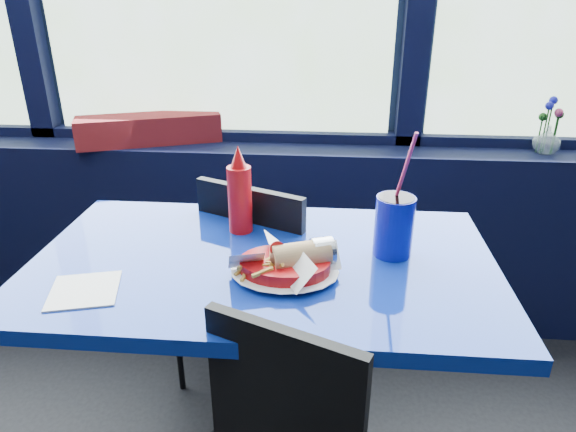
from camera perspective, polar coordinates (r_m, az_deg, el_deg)
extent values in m
cube|color=black|center=(2.31, -7.19, -1.65)|extent=(5.00, 0.26, 0.80)
cube|color=black|center=(2.24, -7.32, 8.73)|extent=(4.80, 0.08, 0.06)
cylinder|color=black|center=(1.58, -2.46, -17.90)|extent=(0.12, 0.12, 0.68)
cube|color=navy|center=(1.35, -2.76, -5.50)|extent=(1.20, 0.70, 0.04)
cube|color=black|center=(1.12, -0.48, -20.76)|extent=(0.33, 0.16, 0.40)
cube|color=black|center=(1.87, -5.45, -7.66)|extent=(0.51, 0.51, 0.04)
cube|color=black|center=(1.60, -4.15, -3.95)|extent=(0.35, 0.18, 0.42)
cylinder|color=black|center=(2.04, 1.42, -11.91)|extent=(0.02, 0.02, 0.40)
cylinder|color=black|center=(1.82, -3.68, -17.28)|extent=(0.02, 0.02, 0.40)
cylinder|color=black|center=(2.18, -6.42, -9.36)|extent=(0.02, 0.02, 0.40)
cylinder|color=black|center=(1.98, -12.08, -13.87)|extent=(0.02, 0.02, 0.40)
cube|color=maroon|center=(2.23, -15.12, 9.32)|extent=(0.59, 0.34, 0.12)
imported|color=silver|center=(2.25, 26.83, 7.53)|extent=(0.13, 0.13, 0.10)
cylinder|color=#1E5919|center=(2.24, 26.58, 8.38)|extent=(0.01, 0.01, 0.17)
sphere|color=#2123C5|center=(2.22, 27.06, 10.86)|extent=(0.03, 0.03, 0.03)
cylinder|color=#1E5919|center=(2.24, 27.44, 7.94)|extent=(0.01, 0.01, 0.15)
sphere|color=#E34278|center=(2.23, 27.88, 10.13)|extent=(0.03, 0.03, 0.03)
cylinder|color=#1E5919|center=(2.26, 26.88, 8.67)|extent=(0.01, 0.01, 0.19)
sphere|color=#2123C5|center=(2.24, 27.41, 11.34)|extent=(0.03, 0.03, 0.03)
cylinder|color=#1E5919|center=(2.25, 26.10, 7.93)|extent=(0.01, 0.01, 0.13)
sphere|color=#1E5919|center=(2.23, 26.47, 9.83)|extent=(0.03, 0.03, 0.03)
cylinder|color=#1E5919|center=(2.27, 27.53, 7.90)|extent=(0.01, 0.01, 0.14)
sphere|color=#1E5919|center=(2.25, 27.94, 9.93)|extent=(0.03, 0.03, 0.03)
cylinder|color=#A90B0D|center=(1.26, -0.37, -5.75)|extent=(0.24, 0.24, 0.04)
cylinder|color=white|center=(1.26, -0.37, -6.12)|extent=(0.23, 0.23, 0.00)
cylinder|color=silver|center=(1.27, 3.82, -4.08)|extent=(0.07, 0.09, 0.07)
sphere|color=brown|center=(1.23, -0.83, -4.74)|extent=(0.05, 0.05, 0.05)
cylinder|color=#B41413|center=(1.23, -1.20, -3.76)|extent=(0.05, 0.05, 0.01)
cylinder|color=#A90B0D|center=(1.46, -5.36, 1.83)|extent=(0.07, 0.07, 0.19)
cone|color=#A90B0D|center=(1.42, -5.56, 6.62)|extent=(0.05, 0.05, 0.06)
cylinder|color=#0E149A|center=(1.36, 11.68, -1.11)|extent=(0.10, 0.10, 0.16)
cylinder|color=black|center=(1.33, 11.95, 1.90)|extent=(0.09, 0.09, 0.01)
cylinder|color=#FF3570|center=(1.30, 12.76, 4.73)|extent=(0.04, 0.08, 0.22)
cube|color=white|center=(1.29, -21.69, -7.69)|extent=(0.19, 0.19, 0.00)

